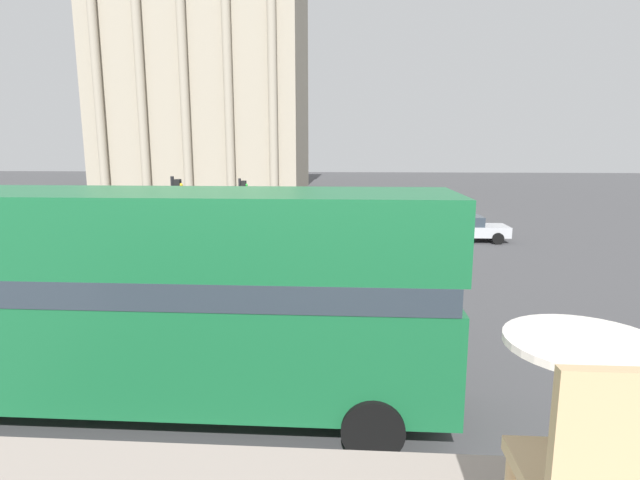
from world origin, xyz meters
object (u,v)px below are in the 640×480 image
object	(u,v)px
traffic_light_far	(242,206)
traffic_light_mid	(176,216)
car_black	(278,216)
traffic_light_near	(308,263)
plaza_building_left	(206,83)
pedestrian_blue	(314,269)
pedestrian_olive	(195,220)
car_silver	(466,228)
cafe_dining_table	(581,387)
double_decker_bus	(140,293)

from	to	relation	value
traffic_light_far	traffic_light_mid	bearing A→B (deg)	-102.55
traffic_light_mid	car_black	size ratio (longest dim) A/B	0.94
traffic_light_near	traffic_light_far	size ratio (longest dim) A/B	0.95
plaza_building_left	pedestrian_blue	distance (m)	47.37
traffic_light_mid	pedestrian_olive	bearing A→B (deg)	104.51
traffic_light_near	pedestrian_olive	bearing A→B (deg)	116.63
car_black	pedestrian_olive	world-z (taller)	pedestrian_olive
car_silver	cafe_dining_table	bearing A→B (deg)	133.50
double_decker_bus	traffic_light_far	xyz separation A→B (m)	(-1.12, 13.50, 0.02)
plaza_building_left	pedestrian_olive	world-z (taller)	plaza_building_left
traffic_light_near	traffic_light_mid	bearing A→B (deg)	133.16
double_decker_bus	car_silver	world-z (taller)	double_decker_bus
plaza_building_left	pedestrian_olive	distance (m)	35.68
double_decker_bus	car_silver	size ratio (longest dim) A/B	2.65
plaza_building_left	traffic_light_mid	size ratio (longest dim) A/B	6.26
traffic_light_near	pedestrian_blue	world-z (taller)	traffic_light_near
traffic_light_far	cafe_dining_table	bearing A→B (deg)	-73.85
traffic_light_near	pedestrian_olive	distance (m)	16.95
pedestrian_blue	traffic_light_mid	bearing A→B (deg)	68.72
cafe_dining_table	pedestrian_olive	bearing A→B (deg)	111.08
plaza_building_left	car_silver	xyz separation A→B (m)	(23.22, -32.59, -11.62)
plaza_building_left	traffic_light_mid	bearing A→B (deg)	-75.35
car_black	double_decker_bus	bearing A→B (deg)	77.49
plaza_building_left	car_silver	size ratio (longest dim) A/B	5.87
pedestrian_blue	car_black	bearing A→B (deg)	-0.14
traffic_light_near	pedestrian_blue	distance (m)	4.90
pedestrian_olive	plaza_building_left	bearing A→B (deg)	-116.33
plaza_building_left	pedestrian_blue	xyz separation A→B (m)	(15.94, -43.12, -11.40)
traffic_light_far	pedestrian_olive	bearing A→B (deg)	129.04
double_decker_bus	cafe_dining_table	xyz separation A→B (m)	(4.70, -6.58, 1.67)
traffic_light_far	pedestrian_olive	distance (m)	5.98
traffic_light_mid	traffic_light_far	size ratio (longest dim) A/B	1.11
traffic_light_near	traffic_light_mid	size ratio (longest dim) A/B	0.86
plaza_building_left	pedestrian_olive	xyz separation A→B (m)	(8.58, -32.73, -11.31)
traffic_light_mid	car_black	bearing A→B (deg)	84.05
traffic_light_near	traffic_light_mid	world-z (taller)	traffic_light_mid
traffic_light_far	car_black	xyz separation A→B (m)	(0.29, 8.66, -1.63)
traffic_light_near	car_silver	distance (m)	16.88
car_silver	pedestrian_blue	bearing A→B (deg)	110.63
double_decker_bus	plaza_building_left	world-z (taller)	plaza_building_left
double_decker_bus	pedestrian_olive	world-z (taller)	double_decker_bus
traffic_light_near	car_silver	xyz separation A→B (m)	(7.06, 15.25, -1.53)
plaza_building_left	pedestrian_blue	world-z (taller)	plaza_building_left
traffic_light_far	pedestrian_blue	distance (m)	7.08
cafe_dining_table	traffic_light_far	xyz separation A→B (m)	(-5.82, 20.08, -1.65)
plaza_building_left	car_black	distance (m)	33.31
car_silver	car_black	bearing A→B (deg)	34.71
double_decker_bus	traffic_light_mid	xyz separation A→B (m)	(-2.27, 8.31, 0.25)
double_decker_bus	car_silver	xyz separation A→B (m)	(9.85, 18.16, -1.62)
pedestrian_olive	car_black	bearing A→B (deg)	-174.74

